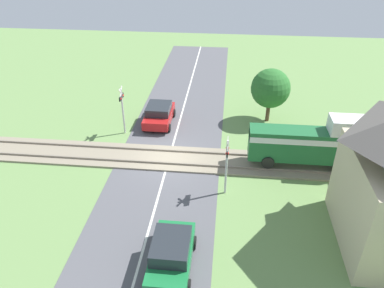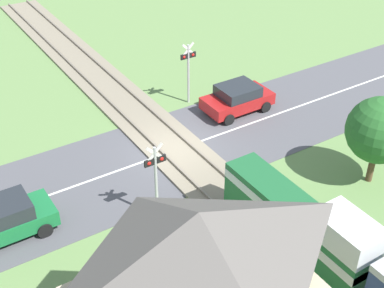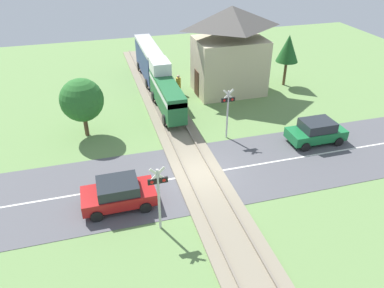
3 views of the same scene
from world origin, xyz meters
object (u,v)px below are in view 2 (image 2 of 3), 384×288
object	(u,v)px
car_near_crossing	(237,98)
crossing_signal_east_approach	(156,173)
car_far_side	(4,219)
crossing_signal_west_approach	(188,65)

from	to	relation	value
car_near_crossing	crossing_signal_east_approach	distance (m)	9.28
car_far_side	crossing_signal_west_approach	bearing A→B (deg)	-156.05
crossing_signal_west_approach	crossing_signal_east_approach	world-z (taller)	same
crossing_signal_west_approach	crossing_signal_east_approach	distance (m)	9.37
car_near_crossing	car_far_side	world-z (taller)	car_far_side
car_far_side	crossing_signal_east_approach	bearing A→B (deg)	158.03
car_near_crossing	car_far_side	xyz separation A→B (m)	(13.01, 2.88, 0.03)
crossing_signal_west_approach	car_far_side	bearing A→B (deg)	23.95
car_far_side	crossing_signal_east_approach	size ratio (longest dim) A/B	1.07
car_near_crossing	car_far_side	bearing A→B (deg)	12.48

